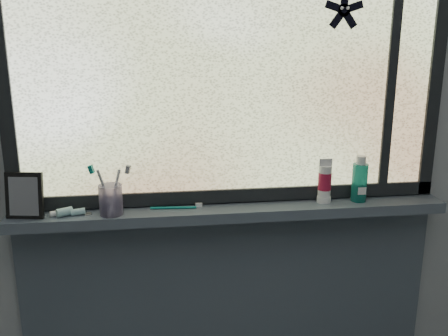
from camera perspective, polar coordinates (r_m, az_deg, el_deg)
wall_back at (r=1.86m, az=0.66°, el=3.00°), size 3.00×0.01×2.50m
windowsill at (r=1.86m, az=0.98°, el=-5.03°), size 1.62×0.14×0.04m
sill_apron at (r=2.14m, az=0.67°, el=-17.38°), size 1.62×0.02×0.98m
window_pane at (r=1.80m, az=0.80°, el=11.58°), size 1.50×0.01×1.00m
frame_bottom at (r=1.89m, az=0.76°, el=-3.11°), size 1.60×0.03×0.05m
frame_left at (r=1.85m, az=-24.10°, el=10.38°), size 0.05×0.03×1.10m
frame_right at (r=2.06m, az=23.10°, el=10.86°), size 0.05×0.03×1.10m
frame_mullion at (r=1.98m, az=18.64°, el=11.14°), size 0.03×0.03×1.00m
starfish_sticker at (r=1.89m, az=13.55°, el=17.12°), size 0.15×0.02×0.15m
vanity_mirror at (r=1.86m, az=-21.85°, el=-2.93°), size 0.14×0.09×0.16m
toothpaste_tube at (r=1.84m, az=-17.21°, el=-4.80°), size 0.17×0.10×0.03m
toothbrush_cup at (r=1.81m, az=-12.82°, el=-3.57°), size 0.10×0.10×0.11m
toothbrush_lying at (r=1.84m, az=-5.80°, el=-4.46°), size 0.21×0.04×0.01m
mouthwash_bottle at (r=1.96m, az=15.25°, el=-1.19°), size 0.06×0.06×0.15m
cream_tube at (r=1.92m, az=11.45°, el=-1.26°), size 0.06×0.06×0.12m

